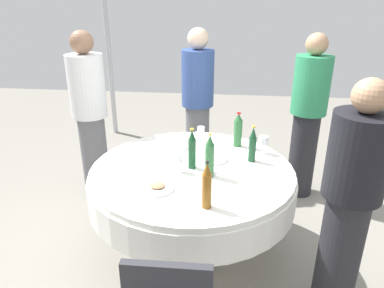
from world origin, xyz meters
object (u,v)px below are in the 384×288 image
at_px(wine_glass_outer, 199,138).
at_px(person_east, 198,103).
at_px(dining_table, 192,185).
at_px(person_far, 90,114).
at_px(bottle_green_east, 238,130).
at_px(wine_glass_west, 264,141).
at_px(bottle_amber_left, 207,186).
at_px(plate_right, 158,187).
at_px(wine_glass_far, 178,158).
at_px(bottle_green_inner, 210,157).
at_px(person_inner, 349,201).
at_px(bottle_dark_green_far, 192,150).
at_px(person_left, 308,116).
at_px(wine_glass_north, 201,131).
at_px(bottle_dark_green_north, 253,145).

distance_m(wine_glass_outer, person_east, 1.03).
bearing_deg(dining_table, person_far, -36.58).
relative_size(bottle_green_east, wine_glass_west, 2.07).
height_order(bottle_green_east, bottle_amber_left, bottle_amber_left).
bearing_deg(bottle_amber_left, plate_right, -27.84).
distance_m(wine_glass_far, wine_glass_outer, 0.39).
height_order(bottle_green_east, wine_glass_far, bottle_green_east).
height_order(dining_table, person_far, person_far).
distance_m(bottle_green_inner, person_inner, 0.92).
height_order(bottle_dark_green_far, wine_glass_west, bottle_dark_green_far).
bearing_deg(person_east, plate_right, -97.29).
height_order(dining_table, person_east, person_east).
height_order(bottle_green_inner, person_left, person_left).
distance_m(wine_glass_north, person_inner, 1.36).
distance_m(wine_glass_north, person_far, 1.15).
bearing_deg(bottle_dark_green_north, bottle_amber_left, 66.73).
distance_m(dining_table, wine_glass_west, 0.68).
bearing_deg(wine_glass_outer, dining_table, 86.39).
bearing_deg(wine_glass_west, person_east, -57.76).
height_order(bottle_green_inner, wine_glass_north, bottle_green_inner).
height_order(bottle_dark_green_north, plate_right, bottle_dark_green_north).
bearing_deg(bottle_dark_green_north, person_inner, 131.57).
relative_size(wine_glass_outer, plate_right, 0.72).
xyz_separation_m(wine_glass_outer, wine_glass_west, (-0.52, -0.02, -0.01)).
height_order(wine_glass_outer, person_inner, person_inner).
relative_size(bottle_green_east, wine_glass_north, 2.12).
bearing_deg(wine_glass_north, bottle_green_inner, 100.53).
bearing_deg(dining_table, bottle_dark_green_far, 105.13).
distance_m(person_left, person_inner, 1.48).
xyz_separation_m(bottle_green_inner, person_east, (0.23, -1.44, -0.03)).
height_order(plate_right, person_east, person_east).
height_order(wine_glass_west, person_inner, person_inner).
xyz_separation_m(bottle_green_east, person_far, (1.43, -0.35, -0.02)).
height_order(bottle_amber_left, wine_glass_far, bottle_amber_left).
relative_size(person_left, person_far, 0.99).
bearing_deg(dining_table, bottle_green_inner, 139.75).
relative_size(dining_table, bottle_green_inner, 4.77).
distance_m(bottle_green_east, person_left, 0.89).
xyz_separation_m(dining_table, wine_glass_outer, (-0.02, -0.31, 0.26)).
height_order(wine_glass_outer, wine_glass_west, wine_glass_outer).
relative_size(bottle_green_inner, bottle_dark_green_far, 1.04).
bearing_deg(bottle_green_inner, plate_right, 34.68).
relative_size(wine_glass_west, person_east, 0.09).
relative_size(wine_glass_north, person_far, 0.08).
distance_m(wine_glass_north, wine_glass_west, 0.55).
relative_size(bottle_green_east, bottle_dark_green_far, 0.95).
xyz_separation_m(wine_glass_west, person_far, (1.63, -0.48, 0.02)).
relative_size(bottle_amber_left, wine_glass_outer, 1.89).
height_order(bottle_green_east, wine_glass_north, bottle_green_east).
relative_size(bottle_dark_green_far, wine_glass_far, 2.03).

